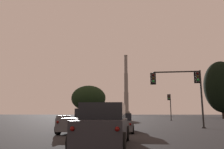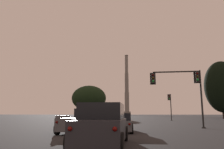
{
  "view_description": "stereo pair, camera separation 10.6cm",
  "coord_description": "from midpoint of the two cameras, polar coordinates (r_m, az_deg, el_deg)",
  "views": [
    {
      "loc": [
        1.38,
        -2.5,
        1.41
      ],
      "look_at": [
        -2.6,
        29.1,
        7.12
      ],
      "focal_mm": 35.0,
      "sensor_mm": 36.0,
      "label": 1
    },
    {
      "loc": [
        1.48,
        -2.48,
        1.41
      ],
      "look_at": [
        -2.6,
        29.1,
        7.12
      ],
      "focal_mm": 35.0,
      "sensor_mm": 36.0,
      "label": 2
    }
  ],
  "objects": [
    {
      "name": "suv_center_lane_second",
      "position": [
        10.12,
        -2.31,
        -13.06
      ],
      "size": [
        2.19,
        4.94,
        1.86
      ],
      "rotation": [
        0.0,
        0.0,
        0.02
      ],
      "color": "#232328",
      "rests_on": "ground_plane"
    },
    {
      "name": "traffic_light_overhead_right",
      "position": [
        23.3,
        18.07,
        -2.33
      ],
      "size": [
        5.18,
        0.5,
        5.74
      ],
      "color": "black",
      "rests_on": "ground_plane"
    },
    {
      "name": "treeline_center_right",
      "position": [
        66.91,
        26.63,
        -2.86
      ],
      "size": [
        9.26,
        8.34,
        15.74
      ],
      "color": "black",
      "rests_on": "ground_plane"
    },
    {
      "name": "traffic_light_far_right",
      "position": [
        47.31,
        14.8,
        -7.19
      ],
      "size": [
        0.78,
        0.5,
        5.45
      ],
      "color": "black",
      "rests_on": "ground_plane"
    },
    {
      "name": "treeline_right_mid",
      "position": [
        70.88,
        -6.2,
        -6.18
      ],
      "size": [
        11.01,
        9.91,
        10.32
      ],
      "color": "black",
      "rests_on": "ground_plane"
    },
    {
      "name": "pickup_truck_left_lane_front",
      "position": [
        17.62,
        -7.69,
        -12.05
      ],
      "size": [
        2.39,
        5.57,
        1.82
      ],
      "rotation": [
        0.0,
        0.0,
        -0.04
      ],
      "color": "#4C4F54",
      "rests_on": "ground_plane"
    },
    {
      "name": "smokestack",
      "position": [
        182.83,
        3.71,
        -4.32
      ],
      "size": [
        5.9,
        5.9,
        50.81
      ],
      "color": "slate",
      "rests_on": "ground_plane"
    },
    {
      "name": "hatchback_center_lane_front",
      "position": [
        17.43,
        2.31,
        -12.61
      ],
      "size": [
        2.06,
        4.16,
        1.44
      ],
      "rotation": [
        0.0,
        0.0,
        0.04
      ],
      "color": "#4C4F54",
      "rests_on": "ground_plane"
    }
  ]
}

